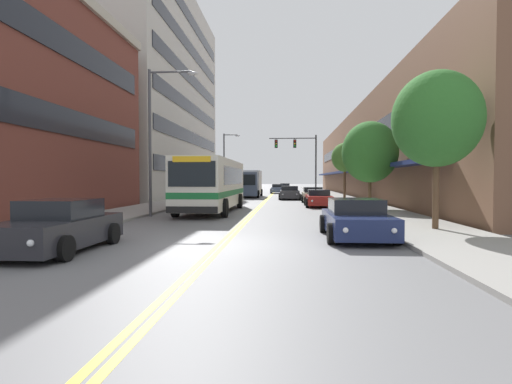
{
  "coord_description": "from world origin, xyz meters",
  "views": [
    {
      "loc": [
        1.98,
        -11.96,
        1.99
      ],
      "look_at": [
        -0.43,
        19.18,
        1.0
      ],
      "focal_mm": 28.0,
      "sensor_mm": 36.0,
      "label": 1
    }
  ],
  "objects_px": {
    "car_navy_parked_right_foreground": "(356,220)",
    "car_champagne_parked_right_far": "(313,195)",
    "city_bus": "(213,183)",
    "street_tree_right_far": "(345,158)",
    "street_lamp_left_far": "(226,159)",
    "car_dark_grey_moving_lead": "(290,193)",
    "street_tree_right_mid": "(370,152)",
    "traffic_signal_mast": "(300,153)",
    "street_lamp_left_near": "(157,128)",
    "car_charcoal_parked_left_far": "(58,227)",
    "car_red_parked_right_mid": "(319,199)",
    "car_beige_parked_left_mid": "(231,191)",
    "car_slate_blue_moving_third": "(277,189)",
    "car_black_parked_left_near": "(222,194)",
    "car_silver_moving_second": "(285,187)",
    "fire_hydrant": "(362,207)",
    "box_truck": "(250,183)",
    "street_tree_right_near": "(437,119)"
  },
  "relations": [
    {
      "from": "city_bus",
      "to": "car_navy_parked_right_foreground",
      "type": "xyz_separation_m",
      "value": [
        6.9,
        -10.66,
        -1.16
      ]
    },
    {
      "from": "car_slate_blue_moving_third",
      "to": "city_bus",
      "type": "bearing_deg",
      "value": -95.64
    },
    {
      "from": "car_beige_parked_left_mid",
      "to": "street_tree_right_far",
      "type": "relative_size",
      "value": 0.86
    },
    {
      "from": "car_navy_parked_right_foreground",
      "to": "car_champagne_parked_right_far",
      "type": "bearing_deg",
      "value": 90.12
    },
    {
      "from": "street_lamp_left_near",
      "to": "street_tree_right_near",
      "type": "xyz_separation_m",
      "value": [
        12.52,
        -5.24,
        -0.44
      ]
    },
    {
      "from": "car_black_parked_left_near",
      "to": "street_tree_right_far",
      "type": "bearing_deg",
      "value": 8.52
    },
    {
      "from": "car_beige_parked_left_mid",
      "to": "street_lamp_left_far",
      "type": "height_order",
      "value": "street_lamp_left_far"
    },
    {
      "from": "car_slate_blue_moving_third",
      "to": "street_lamp_left_far",
      "type": "height_order",
      "value": "street_lamp_left_far"
    },
    {
      "from": "fire_hydrant",
      "to": "street_tree_right_far",
      "type": "bearing_deg",
      "value": 84.67
    },
    {
      "from": "street_lamp_left_far",
      "to": "car_dark_grey_moving_lead",
      "type": "bearing_deg",
      "value": -39.65
    },
    {
      "from": "street_lamp_left_near",
      "to": "street_tree_right_near",
      "type": "bearing_deg",
      "value": -22.71
    },
    {
      "from": "traffic_signal_mast",
      "to": "street_lamp_left_far",
      "type": "bearing_deg",
      "value": 171.81
    },
    {
      "from": "street_tree_right_mid",
      "to": "fire_hydrant",
      "type": "relative_size",
      "value": 6.83
    },
    {
      "from": "car_navy_parked_right_foreground",
      "to": "traffic_signal_mast",
      "type": "xyz_separation_m",
      "value": [
        -0.85,
        31.03,
        4.27
      ]
    },
    {
      "from": "traffic_signal_mast",
      "to": "street_lamp_left_near",
      "type": "height_order",
      "value": "street_lamp_left_near"
    },
    {
      "from": "car_slate_blue_moving_third",
      "to": "traffic_signal_mast",
      "type": "relative_size",
      "value": 0.6
    },
    {
      "from": "car_navy_parked_right_foreground",
      "to": "car_champagne_parked_right_far",
      "type": "xyz_separation_m",
      "value": [
        -0.04,
        21.87,
        -0.01
      ]
    },
    {
      "from": "car_red_parked_right_mid",
      "to": "street_tree_right_near",
      "type": "height_order",
      "value": "street_tree_right_near"
    },
    {
      "from": "street_tree_right_mid",
      "to": "car_charcoal_parked_left_far",
      "type": "bearing_deg",
      "value": -126.51
    },
    {
      "from": "car_navy_parked_right_foreground",
      "to": "box_truck",
      "type": "height_order",
      "value": "box_truck"
    },
    {
      "from": "car_charcoal_parked_left_far",
      "to": "fire_hydrant",
      "type": "distance_m",
      "value": 14.95
    },
    {
      "from": "car_silver_moving_second",
      "to": "street_lamp_left_far",
      "type": "bearing_deg",
      "value": -105.91
    },
    {
      "from": "city_bus",
      "to": "car_champagne_parked_right_far",
      "type": "height_order",
      "value": "city_bus"
    },
    {
      "from": "box_truck",
      "to": "street_tree_right_mid",
      "type": "relative_size",
      "value": 1.34
    },
    {
      "from": "car_black_parked_left_near",
      "to": "car_silver_moving_second",
      "type": "xyz_separation_m",
      "value": [
        5.94,
        31.3,
        -0.02
      ]
    },
    {
      "from": "car_beige_parked_left_mid",
      "to": "car_red_parked_right_mid",
      "type": "distance_m",
      "value": 18.23
    },
    {
      "from": "city_bus",
      "to": "car_silver_moving_second",
      "type": "distance_m",
      "value": 45.28
    },
    {
      "from": "car_navy_parked_right_foreground",
      "to": "car_silver_moving_second",
      "type": "distance_m",
      "value": 55.79
    },
    {
      "from": "car_beige_parked_left_mid",
      "to": "car_red_parked_right_mid",
      "type": "relative_size",
      "value": 1.06
    },
    {
      "from": "car_charcoal_parked_left_far",
      "to": "car_slate_blue_moving_third",
      "type": "distance_m",
      "value": 46.71
    },
    {
      "from": "car_navy_parked_right_foreground",
      "to": "street_lamp_left_near",
      "type": "relative_size",
      "value": 0.58
    },
    {
      "from": "box_truck",
      "to": "traffic_signal_mast",
      "type": "bearing_deg",
      "value": -1.91
    },
    {
      "from": "traffic_signal_mast",
      "to": "fire_hydrant",
      "type": "xyz_separation_m",
      "value": [
        2.46,
        -23.33,
        -4.36
      ]
    },
    {
      "from": "car_silver_moving_second",
      "to": "car_slate_blue_moving_third",
      "type": "distance_m",
      "value": 12.46
    },
    {
      "from": "car_dark_grey_moving_lead",
      "to": "car_slate_blue_moving_third",
      "type": "bearing_deg",
      "value": 95.35
    },
    {
      "from": "car_navy_parked_right_foreground",
      "to": "street_lamp_left_far",
      "type": "relative_size",
      "value": 0.62
    },
    {
      "from": "car_red_parked_right_mid",
      "to": "street_tree_right_near",
      "type": "relative_size",
      "value": 0.75
    },
    {
      "from": "city_bus",
      "to": "street_tree_right_near",
      "type": "distance_m",
      "value": 13.68
    },
    {
      "from": "traffic_signal_mast",
      "to": "street_tree_right_far",
      "type": "xyz_separation_m",
      "value": [
        4.19,
        -4.81,
        -0.75
      ]
    },
    {
      "from": "city_bus",
      "to": "street_tree_right_far",
      "type": "height_order",
      "value": "street_tree_right_far"
    },
    {
      "from": "car_red_parked_right_mid",
      "to": "city_bus",
      "type": "bearing_deg",
      "value": -143.96
    },
    {
      "from": "car_navy_parked_right_foreground",
      "to": "street_lamp_left_near",
      "type": "bearing_deg",
      "value": 142.5
    },
    {
      "from": "city_bus",
      "to": "car_slate_blue_moving_third",
      "type": "bearing_deg",
      "value": 84.36
    },
    {
      "from": "car_champagne_parked_right_far",
      "to": "fire_hydrant",
      "type": "bearing_deg",
      "value": -83.32
    },
    {
      "from": "street_lamp_left_near",
      "to": "fire_hydrant",
      "type": "height_order",
      "value": "street_lamp_left_near"
    },
    {
      "from": "car_dark_grey_moving_lead",
      "to": "street_tree_right_mid",
      "type": "relative_size",
      "value": 0.74
    },
    {
      "from": "box_truck",
      "to": "car_slate_blue_moving_third",
      "type": "bearing_deg",
      "value": 76.56
    },
    {
      "from": "car_champagne_parked_right_far",
      "to": "street_lamp_left_far",
      "type": "bearing_deg",
      "value": 131.9
    },
    {
      "from": "car_black_parked_left_near",
      "to": "car_champagne_parked_right_far",
      "type": "distance_m",
      "value": 8.95
    },
    {
      "from": "street_lamp_left_near",
      "to": "car_charcoal_parked_left_far",
      "type": "bearing_deg",
      "value": -86.81
    }
  ]
}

